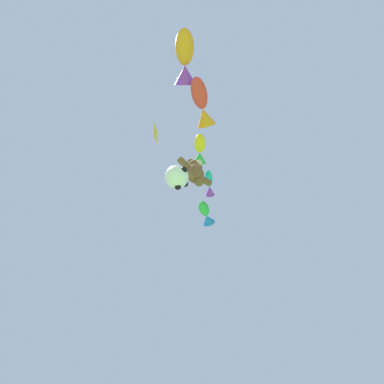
{
  "coord_description": "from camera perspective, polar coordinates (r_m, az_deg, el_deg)",
  "views": [
    {
      "loc": [
        -3.01,
        1.04,
        1.34
      ],
      "look_at": [
        0.52,
        5.1,
        12.43
      ],
      "focal_mm": 24.0,
      "sensor_mm": 36.0,
      "label": 1
    }
  ],
  "objects": [
    {
      "name": "teddy_bear_kite",
      "position": [
        12.33,
        0.62,
        4.54
      ],
      "size": [
        2.06,
        0.91,
        2.09
      ],
      "color": "brown"
    },
    {
      "name": "fish_kite_goldfin",
      "position": [
        13.93,
        1.72,
        9.17
      ],
      "size": [
        1.53,
        1.64,
        0.74
      ],
      "color": "yellow"
    },
    {
      "name": "soccer_ball_kite",
      "position": [
        10.54,
        -3.38,
        3.29
      ],
      "size": [
        1.09,
        1.08,
        1.0
      ],
      "color": "white"
    },
    {
      "name": "fish_kite_emerald",
      "position": [
        15.12,
        3.1,
        -4.88
      ],
      "size": [
        1.65,
        1.33,
        0.73
      ],
      "color": "green"
    },
    {
      "name": "diamond_kite",
      "position": [
        16.04,
        -8.17,
        12.66
      ],
      "size": [
        1.03,
        0.98,
        2.82
      ],
      "color": "yellow"
    },
    {
      "name": "fish_kite_crimson",
      "position": [
        12.96,
        2.24,
        18.67
      ],
      "size": [
        2.34,
        1.97,
        0.93
      ],
      "color": "red"
    },
    {
      "name": "fish_kite_teal",
      "position": [
        14.02,
        3.87,
        1.63
      ],
      "size": [
        1.39,
        1.34,
        0.5
      ],
      "color": "#19ADB2"
    },
    {
      "name": "fish_kite_tangerine",
      "position": [
        13.47,
        -1.6,
        27.02
      ],
      "size": [
        2.28,
        2.4,
        1.08
      ],
      "color": "orange"
    }
  ]
}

